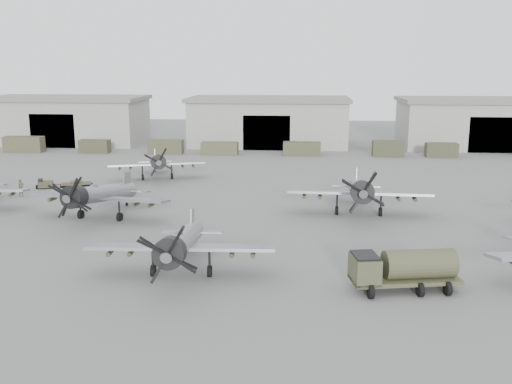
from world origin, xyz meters
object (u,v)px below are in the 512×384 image
aircraft_near_1 (180,244)px  aircraft_mid_2 (359,190)px  aircraft_far_0 (157,162)px  fuel_tanker (404,267)px  tug_trailer (57,184)px  aircraft_mid_1 (98,195)px  ground_crew (21,188)px

aircraft_near_1 → aircraft_mid_2: 22.56m
aircraft_near_1 → aircraft_far_0: bearing=104.1°
fuel_tanker → aircraft_near_1: bearing=164.9°
aircraft_far_0 → fuel_tanker: (25.23, -35.01, -0.68)m
aircraft_mid_2 → aircraft_near_1: bearing=-126.0°
aircraft_near_1 → tug_trailer: 34.89m
aircraft_mid_1 → tug_trailer: aircraft_mid_1 is taller
aircraft_mid_2 → aircraft_far_0: size_ratio=1.14×
aircraft_near_1 → aircraft_mid_1: (-10.88, 14.11, 0.07)m
tug_trailer → ground_crew: bearing=-132.9°
aircraft_mid_2 → aircraft_far_0: aircraft_mid_2 is taller
ground_crew → aircraft_mid_2: bearing=-73.8°
aircraft_mid_1 → aircraft_far_0: (0.72, 19.67, -0.22)m
aircraft_far_0 → ground_crew: bearing=-157.6°
aircraft_near_1 → ground_crew: size_ratio=6.67×
fuel_tanker → ground_crew: (-38.12, 24.34, -0.58)m
ground_crew → aircraft_near_1: bearing=-110.5°
aircraft_mid_1 → aircraft_far_0: size_ratio=1.11×
aircraft_mid_1 → aircraft_mid_2: size_ratio=0.97×
aircraft_mid_1 → fuel_tanker: size_ratio=1.85×
aircraft_near_1 → aircraft_mid_1: size_ratio=0.96×
aircraft_mid_2 → fuel_tanker: 18.97m
aircraft_near_1 → aircraft_far_0: (-10.16, 33.78, -0.16)m
fuel_tanker → ground_crew: bearing=137.0°
aircraft_mid_1 → aircraft_mid_2: aircraft_mid_2 is taller
aircraft_mid_1 → ground_crew: size_ratio=6.92×
fuel_tanker → tug_trailer: (-35.98, 29.08, -1.11)m
fuel_tanker → tug_trailer: 46.28m
aircraft_mid_1 → tug_trailer: size_ratio=2.22×
aircraft_mid_2 → fuel_tanker: size_ratio=1.90×
aircraft_far_0 → tug_trailer: bearing=-168.4°
aircraft_mid_1 → ground_crew: aircraft_mid_1 is taller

